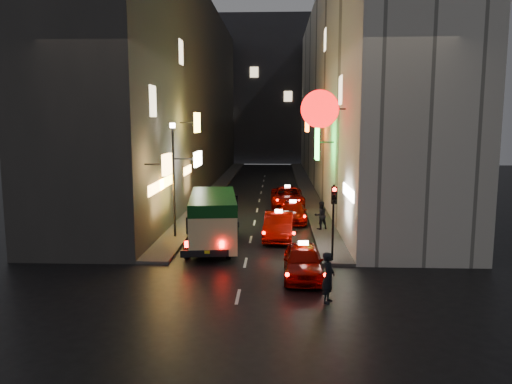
# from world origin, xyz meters

# --- Properties ---
(ground) EXTENTS (120.00, 120.00, 0.00)m
(ground) POSITION_xyz_m (0.00, 0.00, 0.00)
(ground) COLOR black
(ground) RESTS_ON ground
(building_left) EXTENTS (7.55, 52.00, 18.00)m
(building_left) POSITION_xyz_m (-8.00, 33.99, 9.00)
(building_left) COLOR #34312F
(building_left) RESTS_ON ground
(building_right) EXTENTS (8.34, 52.00, 18.00)m
(building_right) POSITION_xyz_m (8.00, 33.99, 9.00)
(building_right) COLOR beige
(building_right) RESTS_ON ground
(building_far) EXTENTS (30.00, 10.00, 22.00)m
(building_far) POSITION_xyz_m (0.00, 66.00, 11.00)
(building_far) COLOR #2E2E32
(building_far) RESTS_ON ground
(sidewalk_left) EXTENTS (1.50, 52.00, 0.15)m
(sidewalk_left) POSITION_xyz_m (-4.25, 34.00, 0.07)
(sidewalk_left) COLOR #474442
(sidewalk_left) RESTS_ON ground
(sidewalk_right) EXTENTS (1.50, 52.00, 0.15)m
(sidewalk_right) POSITION_xyz_m (4.25, 34.00, 0.07)
(sidewalk_right) COLOR #474442
(sidewalk_right) RESTS_ON ground
(minibus) EXTENTS (3.01, 6.65, 2.76)m
(minibus) POSITION_xyz_m (-1.83, 11.15, 1.74)
(minibus) COLOR beige
(minibus) RESTS_ON ground
(taxi_near) EXTENTS (2.15, 5.09, 1.78)m
(taxi_near) POSITION_xyz_m (2.55, 6.47, 0.81)
(taxi_near) COLOR #800500
(taxi_near) RESTS_ON ground
(taxi_second) EXTENTS (2.45, 5.48, 1.88)m
(taxi_second) POSITION_xyz_m (1.54, 13.27, 0.86)
(taxi_second) COLOR #800500
(taxi_second) RESTS_ON ground
(taxi_third) EXTENTS (1.89, 4.59, 1.63)m
(taxi_third) POSITION_xyz_m (2.48, 18.07, 0.73)
(taxi_third) COLOR #800500
(taxi_third) RESTS_ON ground
(taxi_far) EXTENTS (2.36, 5.49, 1.90)m
(taxi_far) POSITION_xyz_m (2.23, 23.75, 0.86)
(taxi_far) COLOR #800500
(taxi_far) RESTS_ON ground
(pedestrian_crossing) EXTENTS (0.65, 0.80, 2.10)m
(pedestrian_crossing) POSITION_xyz_m (3.30, 3.57, 1.05)
(pedestrian_crossing) COLOR black
(pedestrian_crossing) RESTS_ON ground
(pedestrian_sidewalk) EXTENTS (0.82, 0.68, 1.87)m
(pedestrian_sidewalk) POSITION_xyz_m (4.02, 15.19, 1.08)
(pedestrian_sidewalk) COLOR black
(pedestrian_sidewalk) RESTS_ON sidewalk_right
(traffic_light) EXTENTS (0.26, 0.43, 3.50)m
(traffic_light) POSITION_xyz_m (4.00, 8.47, 2.69)
(traffic_light) COLOR black
(traffic_light) RESTS_ON sidewalk_right
(lamp_post) EXTENTS (0.28, 0.28, 6.22)m
(lamp_post) POSITION_xyz_m (-4.20, 13.00, 3.72)
(lamp_post) COLOR black
(lamp_post) RESTS_ON sidewalk_left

